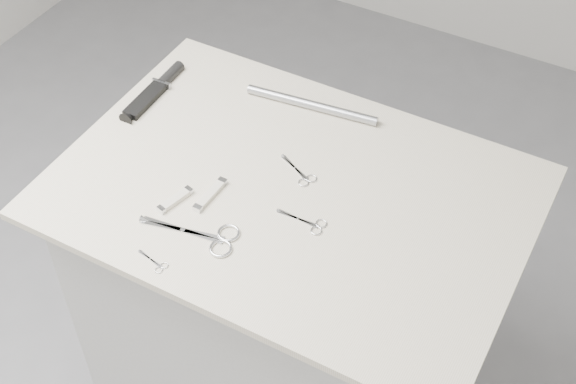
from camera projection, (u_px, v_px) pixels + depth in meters
The scene contains 10 objects.
plinth at pixel (290, 317), 2.04m from camera, with size 0.90×0.60×0.90m, color #B5B5B3.
display_board at pixel (291, 193), 1.71m from camera, with size 1.00×0.70×0.02m, color beige.
large_shears at pixel (210, 237), 1.61m from camera, with size 0.21×0.09×0.01m.
embroidery_scissors_a at pixel (309, 223), 1.64m from camera, with size 0.11×0.05×0.00m.
embroidery_scissors_b at pixel (302, 175), 1.73m from camera, with size 0.10×0.07×0.00m.
tiny_scissors at pixel (156, 263), 1.57m from camera, with size 0.07×0.03×0.00m.
sheathed_knife at pixel (157, 88), 1.93m from camera, with size 0.05×0.22×0.03m.
pocket_knife_a at pixel (210, 194), 1.69m from camera, with size 0.03×0.10×0.01m.
pocket_knife_b at pixel (175, 200), 1.68m from camera, with size 0.04×0.09×0.01m.
metal_rail at pixel (312, 105), 1.88m from camera, with size 0.02×0.02×0.32m, color #989BA0.
Camera 1 is at (0.56, -1.04, 2.15)m, focal length 50.00 mm.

